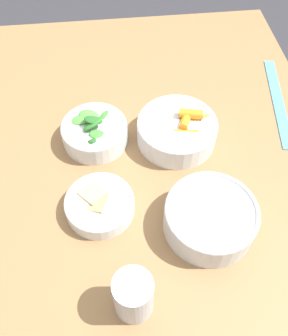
{
  "coord_description": "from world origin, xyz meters",
  "views": [
    {
      "loc": [
        0.56,
        -0.07,
        1.45
      ],
      "look_at": [
        0.07,
        -0.02,
        0.78
      ],
      "focal_mm": 40.0,
      "sensor_mm": 36.0,
      "label": 1
    }
  ],
  "objects_px": {
    "bowl_carrots": "(177,130)",
    "bowl_cookies": "(99,204)",
    "ruler": "(278,101)",
    "bowl_greens": "(95,131)",
    "cup": "(133,296)",
    "bowl_beans_hotdog": "(210,218)"
  },
  "relations": [
    {
      "from": "ruler",
      "to": "bowl_beans_hotdog",
      "type": "bearing_deg",
      "value": -37.66
    },
    {
      "from": "ruler",
      "to": "cup",
      "type": "bearing_deg",
      "value": -41.65
    },
    {
      "from": "bowl_beans_hotdog",
      "to": "cup",
      "type": "height_order",
      "value": "cup"
    },
    {
      "from": "bowl_cookies",
      "to": "ruler",
      "type": "xyz_separation_m",
      "value": [
        -0.28,
        0.49,
        -0.02
      ]
    },
    {
      "from": "bowl_beans_hotdog",
      "to": "cup",
      "type": "xyz_separation_m",
      "value": [
        0.15,
        -0.17,
        0.02
      ]
    },
    {
      "from": "ruler",
      "to": "cup",
      "type": "distance_m",
      "value": 0.66
    },
    {
      "from": "bowl_carrots",
      "to": "ruler",
      "type": "xyz_separation_m",
      "value": [
        -0.1,
        0.29,
        -0.03
      ]
    },
    {
      "from": "bowl_cookies",
      "to": "cup",
      "type": "height_order",
      "value": "cup"
    },
    {
      "from": "bowl_carrots",
      "to": "bowl_beans_hotdog",
      "type": "relative_size",
      "value": 1.02
    },
    {
      "from": "bowl_carrots",
      "to": "bowl_beans_hotdog",
      "type": "height_order",
      "value": "bowl_carrots"
    },
    {
      "from": "bowl_greens",
      "to": "cup",
      "type": "distance_m",
      "value": 0.42
    },
    {
      "from": "bowl_carrots",
      "to": "ruler",
      "type": "relative_size",
      "value": 0.57
    },
    {
      "from": "ruler",
      "to": "cup",
      "type": "height_order",
      "value": "cup"
    },
    {
      "from": "bowl_greens",
      "to": "bowl_cookies",
      "type": "distance_m",
      "value": 0.2
    },
    {
      "from": "bowl_carrots",
      "to": "ruler",
      "type": "bearing_deg",
      "value": 109.08
    },
    {
      "from": "bowl_greens",
      "to": "cup",
      "type": "bearing_deg",
      "value": 7.72
    },
    {
      "from": "ruler",
      "to": "bowl_carrots",
      "type": "bearing_deg",
      "value": -70.92
    },
    {
      "from": "cup",
      "to": "bowl_carrots",
      "type": "bearing_deg",
      "value": 159.8
    },
    {
      "from": "cup",
      "to": "bowl_greens",
      "type": "bearing_deg",
      "value": -172.28
    },
    {
      "from": "ruler",
      "to": "bowl_greens",
      "type": "bearing_deg",
      "value": -80.67
    },
    {
      "from": "bowl_greens",
      "to": "bowl_cookies",
      "type": "bearing_deg",
      "value": 0.62
    },
    {
      "from": "bowl_carrots",
      "to": "bowl_cookies",
      "type": "distance_m",
      "value": 0.27
    }
  ]
}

